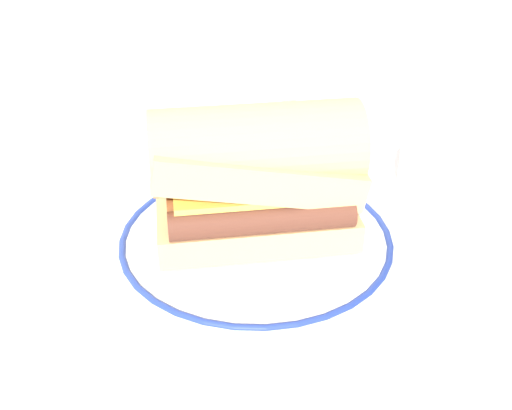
% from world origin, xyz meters
% --- Properties ---
extents(ground_plane, '(1.50, 1.50, 0.00)m').
position_xyz_m(ground_plane, '(0.00, 0.00, 0.00)').
color(ground_plane, silver).
extents(plate, '(0.26, 0.26, 0.01)m').
position_xyz_m(plate, '(-0.02, 0.01, 0.01)').
color(plate, white).
rests_on(plate, ground_plane).
extents(sausage_sandwich, '(0.19, 0.14, 0.12)m').
position_xyz_m(sausage_sandwich, '(-0.02, 0.01, 0.08)').
color(sausage_sandwich, '#E3AD6F').
rests_on(sausage_sandwich, plate).
extents(drinking_glass, '(0.07, 0.07, 0.12)m').
position_xyz_m(drinking_glass, '(0.08, 0.20, 0.05)').
color(drinking_glass, silver).
rests_on(drinking_glass, ground_plane).
extents(salt_shaker, '(0.04, 0.04, 0.07)m').
position_xyz_m(salt_shaker, '(0.17, 0.02, 0.03)').
color(salt_shaker, white).
rests_on(salt_shaker, ground_plane).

